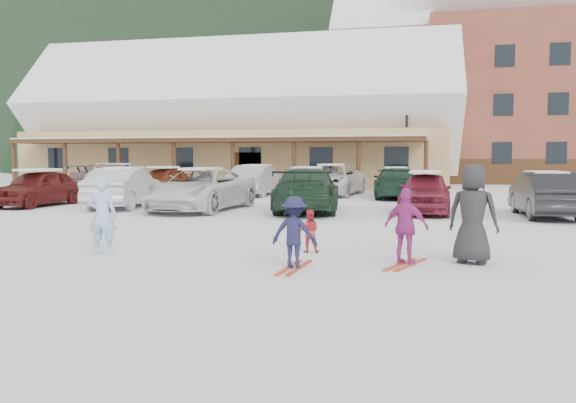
% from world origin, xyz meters
% --- Properties ---
extents(ground, '(160.00, 160.00, 0.00)m').
position_xyz_m(ground, '(0.00, 0.00, 0.00)').
color(ground, white).
rests_on(ground, ground).
extents(forested_hillside, '(300.00, 70.00, 38.00)m').
position_xyz_m(forested_hillside, '(0.00, 85.00, 19.00)').
color(forested_hillside, black).
rests_on(forested_hillside, ground).
extents(day_lodge, '(29.12, 12.50, 10.38)m').
position_xyz_m(day_lodge, '(-9.00, 27.96, 3.94)').
color(day_lodge, tan).
rests_on(day_lodge, ground).
extents(alpine_hotel, '(31.48, 14.01, 21.48)m').
position_xyz_m(alpine_hotel, '(14.27, 38.00, 8.63)').
color(alpine_hotel, brown).
rests_on(alpine_hotel, ground).
extents(lamp_post, '(0.50, 0.25, 5.72)m').
position_xyz_m(lamp_post, '(2.55, 24.34, 3.26)').
color(lamp_post, black).
rests_on(lamp_post, ground).
extents(conifer_0, '(4.40, 4.40, 10.20)m').
position_xyz_m(conifer_0, '(-26.00, 30.00, 5.69)').
color(conifer_0, black).
rests_on(conifer_0, ground).
extents(conifer_2, '(5.28, 5.28, 12.24)m').
position_xyz_m(conifer_2, '(-30.00, 42.00, 6.83)').
color(conifer_2, black).
rests_on(conifer_2, ground).
extents(conifer_3, '(3.96, 3.96, 9.18)m').
position_xyz_m(conifer_3, '(6.00, 44.00, 5.12)').
color(conifer_3, black).
rests_on(conifer_3, ground).
extents(adult_skier, '(0.61, 0.45, 1.54)m').
position_xyz_m(adult_skier, '(-3.15, -0.24, 0.77)').
color(adult_skier, '#A3C4F2').
rests_on(adult_skier, ground).
extents(toddler_red, '(0.46, 0.38, 0.85)m').
position_xyz_m(toddler_red, '(0.77, 0.84, 0.43)').
color(toddler_red, red).
rests_on(toddler_red, ground).
extents(child_navy, '(0.84, 0.54, 1.24)m').
position_xyz_m(child_navy, '(0.80, -0.83, 0.62)').
color(child_navy, '#1A1A3A').
rests_on(child_navy, ground).
extents(skis_child_navy, '(0.34, 1.41, 0.03)m').
position_xyz_m(skis_child_navy, '(0.80, -0.83, 0.01)').
color(skis_child_navy, '#B13919').
rests_on(skis_child_navy, ground).
extents(child_magenta, '(0.86, 0.60, 1.36)m').
position_xyz_m(child_magenta, '(2.67, -0.14, 0.68)').
color(child_magenta, '#AA3084').
rests_on(child_magenta, ground).
extents(skis_child_magenta, '(0.70, 1.37, 0.03)m').
position_xyz_m(skis_child_magenta, '(2.67, -0.14, 0.01)').
color(skis_child_magenta, '#B13919').
rests_on(skis_child_magenta, ground).
extents(bystander_dark, '(1.01, 0.82, 1.79)m').
position_xyz_m(bystander_dark, '(3.82, 0.27, 0.90)').
color(bystander_dark, '#262628').
rests_on(bystander_dark, ground).
extents(parked_car_0, '(1.93, 4.28, 1.43)m').
position_xyz_m(parked_car_0, '(-11.41, 9.17, 0.71)').
color(parked_car_0, '#5A1817').
rests_on(parked_car_0, ground).
extents(parked_car_1, '(2.24, 4.75, 1.51)m').
position_xyz_m(parked_car_1, '(-7.78, 9.24, 0.75)').
color(parked_car_1, silver).
rests_on(parked_car_1, ground).
extents(parked_car_2, '(2.91, 5.58, 1.50)m').
position_xyz_m(parked_car_2, '(-4.57, 8.82, 0.75)').
color(parked_car_2, silver).
rests_on(parked_car_2, ground).
extents(parked_car_3, '(2.73, 5.51, 1.54)m').
position_xyz_m(parked_car_3, '(-0.75, 9.14, 0.77)').
color(parked_car_3, '#1C3523').
rests_on(parked_car_3, ground).
extents(parked_car_4, '(1.95, 4.26, 1.42)m').
position_xyz_m(parked_car_4, '(3.26, 9.42, 0.71)').
color(parked_car_4, maroon).
rests_on(parked_car_4, ground).
extents(parked_car_5, '(1.56, 4.36, 1.43)m').
position_xyz_m(parked_car_5, '(6.96, 8.96, 0.72)').
color(parked_car_5, black).
rests_on(parked_car_5, ground).
extents(parked_car_7, '(3.04, 5.62, 1.55)m').
position_xyz_m(parked_car_7, '(-12.92, 17.59, 0.77)').
color(parked_car_7, gray).
rests_on(parked_car_7, ground).
extents(parked_car_8, '(2.18, 4.31, 1.41)m').
position_xyz_m(parked_car_8, '(-9.53, 16.47, 0.70)').
color(parked_car_8, brown).
rests_on(parked_car_8, ground).
extents(parked_car_9, '(1.80, 4.67, 1.52)m').
position_xyz_m(parked_car_9, '(-4.64, 16.71, 0.76)').
color(parked_car_9, '#A9A8AE').
rests_on(parked_car_9, ground).
extents(parked_car_10, '(3.21, 5.83, 1.55)m').
position_xyz_m(parked_car_10, '(-1.07, 17.61, 0.77)').
color(parked_car_10, silver).
rests_on(parked_car_10, ground).
extents(parked_car_11, '(2.30, 5.02, 1.42)m').
position_xyz_m(parked_car_11, '(2.11, 16.33, 0.71)').
color(parked_car_11, '#1C3A2A').
rests_on(parked_car_11, ground).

